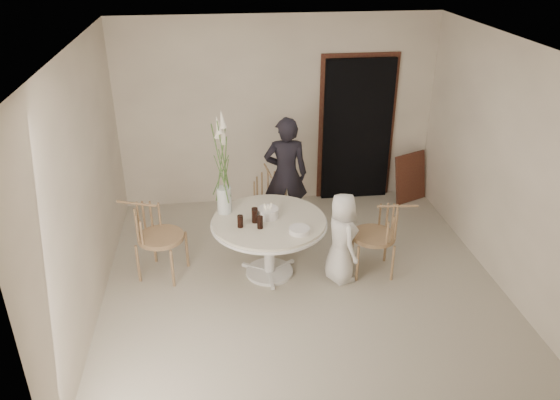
{
  "coord_description": "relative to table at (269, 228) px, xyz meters",
  "views": [
    {
      "loc": [
        -0.9,
        -5.16,
        3.71
      ],
      "look_at": [
        -0.22,
        0.3,
        0.95
      ],
      "focal_mm": 35.0,
      "sensor_mm": 36.0,
      "label": 1
    }
  ],
  "objects": [
    {
      "name": "chair_right",
      "position": [
        1.34,
        -0.1,
        -0.04
      ],
      "size": [
        0.56,
        0.53,
        0.89
      ],
      "rotation": [
        0.0,
        0.0,
        -1.67
      ],
      "color": "tan",
      "rests_on": "ground"
    },
    {
      "name": "table",
      "position": [
        0.0,
        0.0,
        0.0
      ],
      "size": [
        1.33,
        1.33,
        0.73
      ],
      "color": "white",
      "rests_on": "ground"
    },
    {
      "name": "door_trim",
      "position": [
        1.5,
        1.98,
        0.49
      ],
      "size": [
        1.12,
        0.03,
        2.22
      ],
      "primitive_type": "cube",
      "color": "brown",
      "rests_on": "ground"
    },
    {
      "name": "plate_stack",
      "position": [
        0.3,
        -0.34,
        0.14
      ],
      "size": [
        0.29,
        0.29,
        0.06
      ],
      "primitive_type": "cylinder",
      "rotation": [
        0.0,
        0.0,
        -0.3
      ],
      "color": "white",
      "rests_on": "table"
    },
    {
      "name": "cola_tumbler_a",
      "position": [
        -0.16,
        0.0,
        0.19
      ],
      "size": [
        0.09,
        0.09,
        0.15
      ],
      "primitive_type": "cylinder",
      "rotation": [
        0.0,
        0.0,
        -0.34
      ],
      "color": "black",
      "rests_on": "table"
    },
    {
      "name": "ground",
      "position": [
        0.35,
        -0.25,
        -0.62
      ],
      "size": [
        4.5,
        4.5,
        0.0
      ],
      "primitive_type": "plane",
      "color": "#B9B39E",
      "rests_on": "ground"
    },
    {
      "name": "girl",
      "position": [
        0.34,
        1.1,
        0.17
      ],
      "size": [
        0.6,
        0.41,
        1.57
      ],
      "primitive_type": "imported",
      "rotation": [
        0.0,
        0.0,
        3.07
      ],
      "color": "black",
      "rests_on": "ground"
    },
    {
      "name": "cola_tumbler_b",
      "position": [
        -0.12,
        -0.18,
        0.19
      ],
      "size": [
        0.09,
        0.09,
        0.14
      ],
      "primitive_type": "cylinder",
      "rotation": [
        0.0,
        0.0,
        0.34
      ],
      "color": "black",
      "rests_on": "table"
    },
    {
      "name": "chair_left",
      "position": [
        -1.36,
        0.2,
        -0.02
      ],
      "size": [
        0.66,
        0.63,
        0.92
      ],
      "rotation": [
        0.0,
        0.0,
        1.21
      ],
      "color": "tan",
      "rests_on": "ground"
    },
    {
      "name": "cola_tumbler_c",
      "position": [
        -0.33,
        -0.13,
        0.18
      ],
      "size": [
        0.08,
        0.08,
        0.14
      ],
      "primitive_type": "cylinder",
      "rotation": [
        0.0,
        0.0,
        -0.26
      ],
      "color": "black",
      "rests_on": "table"
    },
    {
      "name": "flower_vase",
      "position": [
        -0.49,
        0.25,
        0.59
      ],
      "size": [
        0.17,
        0.17,
        1.24
      ],
      "rotation": [
        0.0,
        0.0,
        0.33
      ],
      "color": "white",
      "rests_on": "table"
    },
    {
      "name": "chair_far",
      "position": [
        0.12,
        1.04,
        -0.07
      ],
      "size": [
        0.51,
        0.54,
        0.85
      ],
      "rotation": [
        0.0,
        0.0,
        0.11
      ],
      "color": "tan",
      "rests_on": "ground"
    },
    {
      "name": "doorway",
      "position": [
        1.5,
        1.94,
        0.43
      ],
      "size": [
        1.0,
        0.1,
        2.1
      ],
      "primitive_type": "cube",
      "color": "black",
      "rests_on": "ground"
    },
    {
      "name": "birthday_cake",
      "position": [
        -0.0,
        0.06,
        0.17
      ],
      "size": [
        0.24,
        0.24,
        0.16
      ],
      "rotation": [
        0.0,
        0.0,
        0.27
      ],
      "color": "white",
      "rests_on": "table"
    },
    {
      "name": "boy",
      "position": [
        0.81,
        -0.21,
        -0.07
      ],
      "size": [
        0.45,
        0.6,
        1.09
      ],
      "primitive_type": "imported",
      "rotation": [
        0.0,
        0.0,
        1.79
      ],
      "color": "white",
      "rests_on": "ground"
    },
    {
      "name": "picture_frame",
      "position": [
        2.3,
        1.7,
        -0.25
      ],
      "size": [
        0.57,
        0.38,
        0.73
      ],
      "primitive_type": "cube",
      "rotation": [
        -0.17,
        0.0,
        0.42
      ],
      "color": "brown",
      "rests_on": "ground"
    },
    {
      "name": "cola_tumbler_d",
      "position": [
        -0.16,
        -0.04,
        0.19
      ],
      "size": [
        0.09,
        0.09,
        0.15
      ],
      "primitive_type": "cylinder",
      "rotation": [
        0.0,
        0.0,
        -0.27
      ],
      "color": "black",
      "rests_on": "table"
    },
    {
      "name": "room_shell",
      "position": [
        0.35,
        -0.25,
        1.0
      ],
      "size": [
        4.5,
        4.5,
        4.5
      ],
      "color": "white",
      "rests_on": "ground"
    }
  ]
}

